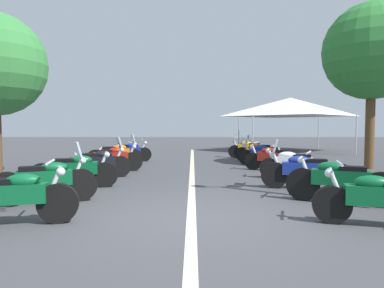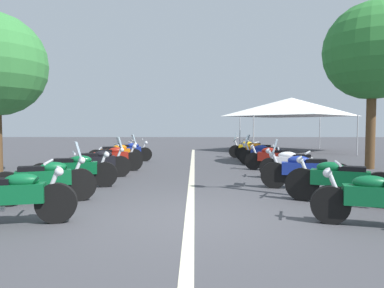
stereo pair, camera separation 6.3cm
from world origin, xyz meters
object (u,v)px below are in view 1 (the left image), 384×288
Objects in this scene: motorcycle_right_row_3 at (293,164)px; roadside_tree_1 at (372,52)px; motorcycle_right_row_2 at (305,170)px; event_tent at (290,107)px; motorcycle_right_row_1 at (340,180)px; motorcycle_left_row_0 at (13,197)px; motorcycle_right_row_0 at (383,198)px; motorcycle_left_row_4 at (111,158)px; motorcycle_right_row_7 at (249,148)px; motorcycle_left_row_1 at (46,180)px; motorcycle_left_row_2 at (75,170)px; motorcycle_left_row_6 at (129,151)px; motorcycle_left_row_5 at (116,154)px; motorcycle_left_row_3 at (98,162)px; motorcycle_right_row_6 at (258,151)px; motorcycle_right_row_4 at (273,158)px; motorcycle_right_row_5 at (264,154)px.

roadside_tree_1 is at bearing -133.02° from motorcycle_right_row_3.
event_tent is (12.28, -3.08, 2.18)m from motorcycle_right_row_2.
event_tent is at bearing -92.71° from motorcycle_right_row_3.
motorcycle_right_row_1 is at bearing 168.14° from event_tent.
motorcycle_left_row_0 is 5.70m from motorcycle_right_row_0.
event_tent is at bearing 28.11° from motorcycle_left_row_4.
motorcycle_right_row_2 is 7.99m from motorcycle_right_row_7.
motorcycle_left_row_2 is (1.69, 0.02, -0.02)m from motorcycle_left_row_1.
motorcycle_left_row_0 is 9.47m from motorcycle_left_row_6.
motorcycle_left_row_4 is 1.73m from motorcycle_left_row_5.
motorcycle_left_row_3 is (1.61, -0.14, 0.01)m from motorcycle_left_row_2.
event_tent is at bearing 24.36° from motorcycle_left_row_6.
motorcycle_right_row_7 reaches higher than motorcycle_right_row_3.
motorcycle_right_row_6 is (8.00, 0.08, -0.02)m from motorcycle_right_row_1.
motorcycle_left_row_1 is 5.86m from motorcycle_right_row_2.
motorcycle_left_row_0 is 0.33× the size of event_tent.
motorcycle_left_row_1 is 0.99× the size of motorcycle_right_row_3.
motorcycle_right_row_7 is at bearing 143.86° from event_tent.
motorcycle_left_row_4 reaches higher than motorcycle_left_row_2.
motorcycle_right_row_0 is 9.58m from motorcycle_right_row_6.
motorcycle_right_row_0 is 4.77m from motorcycle_right_row_3.
motorcycle_right_row_2 is (-6.40, -5.49, 0.03)m from motorcycle_left_row_6.
event_tent is at bearing -76.62° from motorcycle_right_row_1.
motorcycle_left_row_1 reaches higher than motorcycle_right_row_4.
motorcycle_right_row_1 is (0.00, -5.82, -0.01)m from motorcycle_left_row_1.
motorcycle_left_row_0 is at bearing 15.24° from motorcycle_right_row_0.
motorcycle_left_row_6 is at bearing -27.46° from motorcycle_right_row_3.
motorcycle_left_row_3 is at bearing -4.80° from motorcycle_right_row_1.
motorcycle_right_row_0 is (-0.06, -5.70, -0.01)m from motorcycle_left_row_0.
motorcycle_right_row_3 is at bearing -50.07° from motorcycle_left_row_6.
motorcycle_left_row_6 reaches higher than motorcycle_right_row_0.
motorcycle_left_row_5 is 0.97× the size of motorcycle_right_row_0.
motorcycle_left_row_0 is at bearing -109.25° from motorcycle_left_row_4.
motorcycle_left_row_1 is 6.43m from motorcycle_left_row_5.
motorcycle_left_row_6 is at bearing 76.95° from motorcycle_left_row_0.
motorcycle_left_row_4 is 1.04× the size of motorcycle_right_row_5.
motorcycle_right_row_7 is (1.59, -5.44, 0.01)m from motorcycle_left_row_6.
motorcycle_right_row_7 is at bearing -59.93° from motorcycle_right_row_6.
motorcycle_right_row_3 is at bearing 2.81° from motorcycle_left_row_2.
motorcycle_left_row_5 is 8.71m from motorcycle_right_row_1.
motorcycle_left_row_1 reaches higher than motorcycle_left_row_2.
motorcycle_right_row_5 is 0.33× the size of event_tent.
motorcycle_left_row_1 is 6.65m from motorcycle_right_row_3.
motorcycle_left_row_1 is 9.85m from motorcycle_right_row_6.
motorcycle_right_row_6 is at bearing -78.34° from motorcycle_right_row_2.
motorcycle_left_row_6 is at bearing 66.40° from motorcycle_left_row_1.
motorcycle_right_row_1 is 0.99× the size of motorcycle_right_row_5.
motorcycle_right_row_1 reaches higher than motorcycle_right_row_4.
event_tent is (5.84, -2.99, 2.20)m from motorcycle_right_row_6.
motorcycle_right_row_6 is (0.05, -5.59, 0.00)m from motorcycle_left_row_6.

